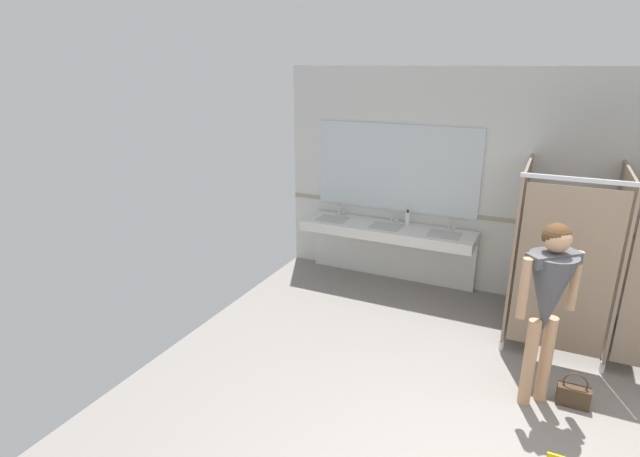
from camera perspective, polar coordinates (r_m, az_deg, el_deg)
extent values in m
cube|color=silver|center=(6.81, 27.55, 3.59)|extent=(7.75, 0.12, 2.96)
cube|color=#9E937F|center=(6.85, 27.03, 0.00)|extent=(7.75, 0.01, 0.06)
cube|color=silver|center=(6.91, 7.64, -0.26)|extent=(2.40, 0.60, 0.14)
cube|color=silver|center=(7.29, 8.13, -2.84)|extent=(2.40, 0.08, 0.71)
cube|color=#ADADA8|center=(7.15, 1.46, 0.71)|extent=(0.42, 0.33, 0.11)
cylinder|color=silver|center=(7.33, 2.23, 2.01)|extent=(0.04, 0.04, 0.11)
cylinder|color=silver|center=(7.27, 2.06, 2.24)|extent=(0.03, 0.11, 0.03)
sphere|color=silver|center=(7.32, 2.76, 1.77)|extent=(0.04, 0.04, 0.04)
cube|color=#ADADA8|center=(6.88, 7.56, -0.17)|extent=(0.42, 0.33, 0.11)
cylinder|color=silver|center=(7.06, 8.21, 1.20)|extent=(0.04, 0.04, 0.11)
cylinder|color=silver|center=(7.00, 8.09, 1.43)|extent=(0.03, 0.11, 0.03)
sphere|color=silver|center=(7.06, 8.77, 0.95)|extent=(0.04, 0.04, 0.04)
cube|color=#ADADA8|center=(6.69, 14.09, -1.12)|extent=(0.42, 0.33, 0.11)
cylinder|color=silver|center=(6.88, 14.57, 0.32)|extent=(0.04, 0.04, 0.11)
cylinder|color=silver|center=(6.82, 14.51, 0.55)|extent=(0.03, 0.11, 0.03)
sphere|color=silver|center=(6.89, 15.14, 0.06)|extent=(0.04, 0.04, 0.04)
cube|color=silver|center=(6.98, 8.72, 6.88)|extent=(2.30, 0.02, 1.20)
cube|color=#84705B|center=(6.14, 21.82, -1.48)|extent=(0.03, 1.48, 1.82)
cylinder|color=silver|center=(5.91, 20.14, -12.45)|extent=(0.05, 0.05, 0.12)
cube|color=#84705B|center=(6.17, 30.82, -2.70)|extent=(0.03, 1.48, 1.82)
cylinder|color=silver|center=(5.95, 29.72, -13.68)|extent=(0.05, 0.05, 0.12)
cube|color=#84705B|center=(5.47, 26.29, -4.50)|extent=(0.89, 0.03, 1.72)
cylinder|color=tan|center=(5.10, 24.54, -13.54)|extent=(0.11, 0.11, 0.85)
cylinder|color=tan|center=(4.99, 22.92, -14.04)|extent=(0.11, 0.11, 0.85)
cone|color=#47474C|center=(4.74, 24.78, -6.88)|extent=(0.57, 0.57, 0.72)
cube|color=#47474C|center=(4.61, 25.33, -3.13)|extent=(0.45, 0.43, 0.10)
cylinder|color=tan|center=(4.87, 27.25, -5.39)|extent=(0.08, 0.08, 0.54)
cylinder|color=tan|center=(4.54, 22.43, -6.40)|extent=(0.08, 0.08, 0.54)
sphere|color=tan|center=(4.56, 25.63, -1.08)|extent=(0.23, 0.23, 0.23)
sphere|color=#472D19|center=(4.56, 25.58, -0.86)|extent=(0.24, 0.24, 0.24)
cube|color=#3F2D1E|center=(5.31, 27.11, -16.79)|extent=(0.28, 0.12, 0.19)
torus|color=#3F2D1E|center=(5.24, 27.33, -15.57)|extent=(0.21, 0.02, 0.21)
cylinder|color=white|center=(6.96, 10.02, 1.14)|extent=(0.07, 0.07, 0.18)
cylinder|color=black|center=(6.93, 10.06, 1.98)|extent=(0.03, 0.03, 0.04)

